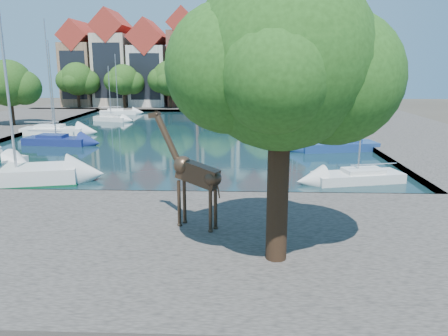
# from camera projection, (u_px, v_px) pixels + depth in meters

# --- Properties ---
(ground) EXTENTS (160.00, 160.00, 0.00)m
(ground) POSITION_uv_depth(u_px,v_px,m) (137.00, 198.00, 25.86)
(ground) COLOR #38332B
(ground) RESTS_ON ground
(water_basin) EXTENTS (38.00, 50.00, 0.08)m
(water_basin) POSITION_uv_depth(u_px,v_px,m) (187.00, 135.00, 49.19)
(water_basin) COLOR black
(water_basin) RESTS_ON ground
(near_quay) EXTENTS (50.00, 14.00, 0.50)m
(near_quay) POSITION_uv_depth(u_px,v_px,m) (99.00, 241.00, 19.00)
(near_quay) COLOR #534E48
(near_quay) RESTS_ON ground
(far_quay) EXTENTS (60.00, 16.00, 0.50)m
(far_quay) POSITION_uv_depth(u_px,v_px,m) (208.00, 107.00, 80.26)
(far_quay) COLOR #534E48
(far_quay) RESTS_ON ground
(right_quay) EXTENTS (14.00, 52.00, 0.50)m
(right_quay) POSITION_uv_depth(u_px,v_px,m) (412.00, 134.00, 48.19)
(right_quay) COLOR #534E48
(right_quay) RESTS_ON ground
(plane_tree) EXTENTS (8.32, 6.40, 10.62)m
(plane_tree) POSITION_uv_depth(u_px,v_px,m) (285.00, 66.00, 15.05)
(plane_tree) COLOR #332114
(plane_tree) RESTS_ON near_quay
(townhouse_west_end) EXTENTS (5.44, 9.18, 14.93)m
(townhouse_west_end) POSITION_uv_depth(u_px,v_px,m) (82.00, 67.00, 79.49)
(townhouse_west_end) COLOR #8E6B4D
(townhouse_west_end) RESTS_ON far_quay
(townhouse_west_mid) EXTENTS (5.94, 9.18, 16.79)m
(townhouse_west_mid) POSITION_uv_depth(u_px,v_px,m) (114.00, 62.00, 79.06)
(townhouse_west_mid) COLOR #C2AF95
(townhouse_west_mid) RESTS_ON far_quay
(townhouse_west_inner) EXTENTS (6.43, 9.18, 15.15)m
(townhouse_west_inner) POSITION_uv_depth(u_px,v_px,m) (150.00, 67.00, 79.02)
(townhouse_west_inner) COLOR beige
(townhouse_west_inner) RESTS_ON far_quay
(townhouse_center) EXTENTS (5.44, 9.18, 16.93)m
(townhouse_center) POSITION_uv_depth(u_px,v_px,m) (185.00, 61.00, 78.54)
(townhouse_center) COLOR brown
(townhouse_center) RESTS_ON far_quay
(townhouse_east_inner) EXTENTS (5.94, 9.18, 15.79)m
(townhouse_east_inner) POSITION_uv_depth(u_px,v_px,m) (219.00, 65.00, 78.45)
(townhouse_east_inner) COLOR tan
(townhouse_east_inner) RESTS_ON far_quay
(townhouse_east_mid) EXTENTS (6.43, 9.18, 16.65)m
(townhouse_east_mid) POSITION_uv_depth(u_px,v_px,m) (255.00, 63.00, 78.12)
(townhouse_east_mid) COLOR beige
(townhouse_east_mid) RESTS_ON far_quay
(townhouse_east_end) EXTENTS (5.44, 9.18, 14.43)m
(townhouse_east_end) POSITION_uv_depth(u_px,v_px,m) (291.00, 68.00, 78.10)
(townhouse_east_end) COLOR brown
(townhouse_east_end) RESTS_ON far_quay
(far_tree_far_west) EXTENTS (7.28, 5.60, 7.68)m
(far_tree_far_west) POSITION_uv_depth(u_px,v_px,m) (78.00, 80.00, 74.61)
(far_tree_far_west) COLOR #332114
(far_tree_far_west) RESTS_ON far_quay
(far_tree_west) EXTENTS (6.76, 5.20, 7.36)m
(far_tree_west) POSITION_uv_depth(u_px,v_px,m) (124.00, 81.00, 74.33)
(far_tree_west) COLOR #332114
(far_tree_west) RESTS_ON far_quay
(far_tree_mid_west) EXTENTS (7.80, 6.00, 8.00)m
(far_tree_mid_west) POSITION_uv_depth(u_px,v_px,m) (171.00, 80.00, 73.97)
(far_tree_mid_west) COLOR #332114
(far_tree_mid_west) RESTS_ON far_quay
(far_tree_mid_east) EXTENTS (7.02, 5.40, 7.52)m
(far_tree_mid_east) POSITION_uv_depth(u_px,v_px,m) (218.00, 81.00, 73.70)
(far_tree_mid_east) COLOR #332114
(far_tree_mid_east) RESTS_ON far_quay
(far_tree_east) EXTENTS (7.54, 5.80, 7.84)m
(far_tree_east) POSITION_uv_depth(u_px,v_px,m) (265.00, 80.00, 73.37)
(far_tree_east) COLOR #332114
(far_tree_east) RESTS_ON far_quay
(far_tree_far_east) EXTENTS (6.76, 5.20, 7.36)m
(far_tree_far_east) POSITION_uv_depth(u_px,v_px,m) (313.00, 81.00, 73.11)
(far_tree_far_east) COLOR #332114
(far_tree_far_east) RESTS_ON far_quay
(side_tree_left_far) EXTENTS (7.28, 5.60, 7.88)m
(side_tree_left_far) POSITION_uv_depth(u_px,v_px,m) (10.00, 85.00, 52.68)
(side_tree_left_far) COLOR #332114
(side_tree_left_far) RESTS_ON left_quay
(giraffe_statue) EXTENTS (3.41, 1.89, 5.17)m
(giraffe_statue) POSITION_uv_depth(u_px,v_px,m) (192.00, 172.00, 19.41)
(giraffe_statue) COLOR #3A2A1D
(giraffe_statue) RESTS_ON near_quay
(sailboat_left_b) EXTENTS (6.41, 2.79, 9.89)m
(sailboat_left_b) POSITION_uv_depth(u_px,v_px,m) (56.00, 139.00, 42.80)
(sailboat_left_b) COLOR navy
(sailboat_left_b) RESTS_ON water_basin
(sailboat_left_c) EXTENTS (6.92, 2.64, 12.49)m
(sailboat_left_c) POSITION_uv_depth(u_px,v_px,m) (54.00, 129.00, 49.15)
(sailboat_left_c) COLOR white
(sailboat_left_c) RESTS_ON water_basin
(sailboat_left_d) EXTENTS (5.14, 3.14, 7.51)m
(sailboat_left_d) POSITION_uv_depth(u_px,v_px,m) (111.00, 118.00, 60.76)
(sailboat_left_d) COLOR silver
(sailboat_left_d) RESTS_ON water_basin
(sailboat_left_e) EXTENTS (5.86, 3.19, 9.27)m
(sailboat_left_e) POSITION_uv_depth(u_px,v_px,m) (118.00, 111.00, 69.03)
(sailboat_left_e) COLOR white
(sailboat_left_e) RESTS_ON water_basin
(sailboat_right_a) EXTENTS (6.25, 3.38, 8.79)m
(sailboat_right_a) POSITION_uv_depth(u_px,v_px,m) (358.00, 175.00, 29.09)
(sailboat_right_a) COLOR silver
(sailboat_right_a) RESTS_ON water_basin
(sailboat_right_b) EXTENTS (7.38, 3.72, 11.49)m
(sailboat_right_b) POSITION_uv_depth(u_px,v_px,m) (338.00, 144.00, 39.88)
(sailboat_right_b) COLOR navy
(sailboat_right_b) RESTS_ON water_basin
(sailboat_right_c) EXTENTS (6.13, 3.85, 11.16)m
(sailboat_right_c) POSITION_uv_depth(u_px,v_px,m) (294.00, 125.00, 52.62)
(sailboat_right_c) COLOR silver
(sailboat_right_c) RESTS_ON water_basin
(sailboat_right_d) EXTENTS (5.50, 3.10, 11.05)m
(sailboat_right_d) POSITION_uv_depth(u_px,v_px,m) (299.00, 120.00, 57.27)
(sailboat_right_d) COLOR white
(sailboat_right_d) RESTS_ON water_basin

